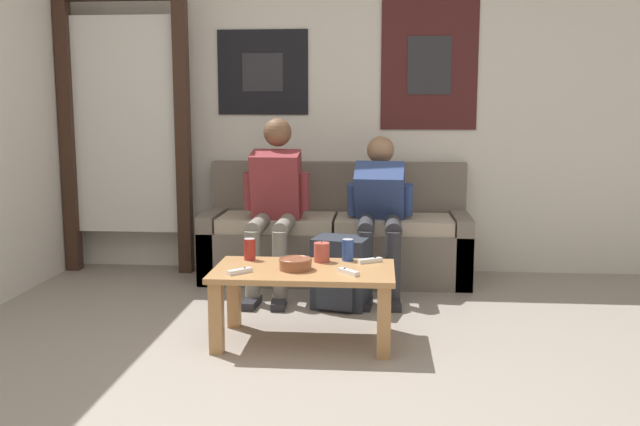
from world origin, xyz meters
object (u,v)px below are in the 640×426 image
(couch, at_px, (336,240))
(game_controller_near_left, at_px, (348,272))
(backpack, at_px, (341,274))
(drink_can_blue, at_px, (348,250))
(ceramic_bowl, at_px, (295,263))
(coffee_table, at_px, (304,283))
(person_seated_adult, at_px, (274,199))
(person_seated_teen, at_px, (380,206))
(pillar_candle, at_px, (322,252))
(game_controller_far_center, at_px, (370,261))
(game_controller_near_right, at_px, (240,271))
(drink_can_red, at_px, (250,249))

(couch, distance_m, game_controller_near_left, 1.58)
(backpack, relative_size, drink_can_blue, 3.65)
(ceramic_bowl, bearing_deg, coffee_table, 38.27)
(person_seated_adult, distance_m, person_seated_teen, 0.73)
(person_seated_teen, bearing_deg, ceramic_bowl, -110.78)
(pillar_candle, bearing_deg, person_seated_adult, 113.82)
(person_seated_teen, height_order, drink_can_blue, person_seated_teen)
(coffee_table, xyz_separation_m, game_controller_far_center, (0.36, 0.17, 0.09))
(ceramic_bowl, relative_size, drink_can_blue, 1.46)
(coffee_table, distance_m, backpack, 0.71)
(person_seated_teen, distance_m, ceramic_bowl, 1.27)
(person_seated_teen, xyz_separation_m, game_controller_far_center, (-0.05, -0.98, -0.17))
(coffee_table, height_order, drink_can_blue, drink_can_blue)
(couch, bearing_deg, game_controller_near_right, -104.33)
(couch, xyz_separation_m, ceramic_bowl, (-0.13, -1.49, 0.16))
(couch, bearing_deg, coffee_table, -93.31)
(couch, height_order, game_controller_far_center, couch)
(person_seated_teen, distance_m, pillar_candle, 1.04)
(backpack, distance_m, drink_can_red, 0.74)
(person_seated_teen, bearing_deg, game_controller_far_center, -93.02)
(person_seated_adult, distance_m, game_controller_near_right, 1.26)
(ceramic_bowl, relative_size, drink_can_red, 1.46)
(game_controller_far_center, bearing_deg, person_seated_adult, 126.45)
(drink_can_red, height_order, game_controller_near_left, drink_can_red)
(drink_can_red, bearing_deg, person_seated_adult, 89.48)
(person_seated_teen, height_order, game_controller_far_center, person_seated_teen)
(coffee_table, height_order, backpack, backpack)
(pillar_candle, relative_size, drink_can_blue, 0.98)
(person_seated_teen, height_order, drink_can_red, person_seated_teen)
(couch, xyz_separation_m, coffee_table, (-0.08, -1.45, 0.04))
(game_controller_near_left, bearing_deg, person_seated_teen, 82.75)
(drink_can_red, distance_m, game_controller_far_center, 0.69)
(backpack, height_order, game_controller_near_right, backpack)
(coffee_table, distance_m, game_controller_near_right, 0.37)
(ceramic_bowl, bearing_deg, person_seated_teen, 69.22)
(coffee_table, height_order, game_controller_near_left, game_controller_near_left)
(ceramic_bowl, relative_size, game_controller_near_left, 1.39)
(ceramic_bowl, height_order, game_controller_near_left, ceramic_bowl)
(drink_can_blue, xyz_separation_m, game_controller_far_center, (0.13, -0.04, -0.05))
(backpack, distance_m, game_controller_near_right, 0.98)
(couch, xyz_separation_m, game_controller_near_right, (-0.41, -1.60, 0.13))
(person_seated_teen, distance_m, drink_can_red, 1.22)
(ceramic_bowl, bearing_deg, game_controller_far_center, 27.34)
(person_seated_teen, relative_size, drink_can_red, 8.56)
(person_seated_teen, xyz_separation_m, backpack, (-0.24, -0.47, -0.37))
(drink_can_blue, height_order, game_controller_near_left, drink_can_blue)
(pillar_candle, bearing_deg, game_controller_near_left, -60.06)
(backpack, distance_m, game_controller_near_left, 0.82)
(coffee_table, relative_size, game_controller_near_left, 7.55)
(coffee_table, relative_size, game_controller_far_center, 6.93)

